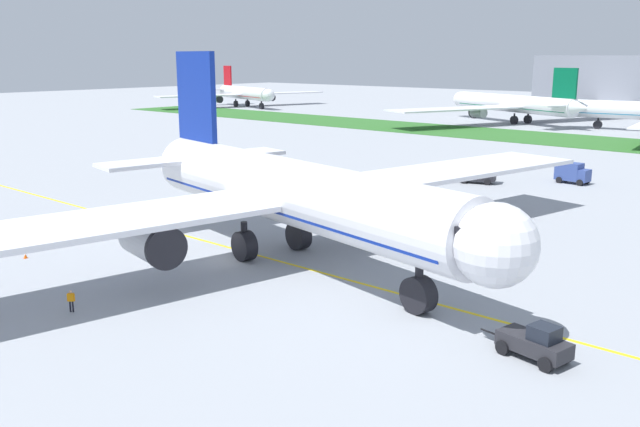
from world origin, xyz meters
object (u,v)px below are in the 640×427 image
at_px(service_truck_catering_van, 479,172).
at_px(parked_airliner_far_centre, 515,104).
at_px(ground_crew_wingwalker_port, 71,299).
at_px(airliner_foreground, 288,193).
at_px(pushback_tug, 536,343).
at_px(parked_airliner_far_left, 244,93).
at_px(ground_crew_wingwalker_starboard, 162,241).
at_px(traffic_cone_near_nose, 25,255).
at_px(service_truck_fuel_bowser, 572,172).

bearing_deg(service_truck_catering_van, parked_airliner_far_centre, 112.91).
xyz_separation_m(ground_crew_wingwalker_port, parked_airliner_far_centre, (-40.20, 152.29, 4.09)).
bearing_deg(ground_crew_wingwalker_port, airliner_foreground, 81.31).
height_order(pushback_tug, parked_airliner_far_left, parked_airliner_far_left).
bearing_deg(parked_airliner_far_centre, airliner_foreground, -72.05).
height_order(ground_crew_wingwalker_starboard, parked_airliner_far_left, parked_airliner_far_left).
height_order(airliner_foreground, pushback_tug, airliner_foreground).
bearing_deg(airliner_foreground, ground_crew_wingwalker_port, -98.69).
height_order(parked_airliner_far_left, parked_airliner_far_centre, parked_airliner_far_centre).
distance_m(traffic_cone_near_nose, parked_airliner_far_left, 188.67).
xyz_separation_m(airliner_foreground, traffic_cone_near_nose, (-18.38, -15.05, -5.90)).
distance_m(ground_crew_wingwalker_port, parked_airliner_far_centre, 157.56).
relative_size(service_truck_catering_van, parked_airliner_far_centre, 0.07).
distance_m(airliner_foreground, ground_crew_wingwalker_port, 20.06).
bearing_deg(airliner_foreground, pushback_tug, -10.83).
xyz_separation_m(airliner_foreground, service_truck_fuel_bowser, (3.94, 54.21, -4.62)).
distance_m(airliner_foreground, ground_crew_wingwalker_starboard, 13.23).
height_order(ground_crew_wingwalker_port, parked_airliner_far_centre, parked_airliner_far_centre).
height_order(traffic_cone_near_nose, parked_airliner_far_left, parked_airliner_far_left).
distance_m(traffic_cone_near_nose, service_truck_catering_van, 61.75).
height_order(airliner_foreground, service_truck_catering_van, airliner_foreground).
relative_size(ground_crew_wingwalker_starboard, traffic_cone_near_nose, 3.02).
bearing_deg(airliner_foreground, service_truck_catering_van, 97.61).
height_order(ground_crew_wingwalker_port, parked_airliner_far_left, parked_airliner_far_left).
height_order(airliner_foreground, ground_crew_wingwalker_starboard, airliner_foreground).
relative_size(ground_crew_wingwalker_starboard, service_truck_catering_van, 0.33).
relative_size(ground_crew_wingwalker_port, ground_crew_wingwalker_starboard, 0.93).
distance_m(pushback_tug, ground_crew_wingwalker_port, 31.51).
relative_size(airliner_foreground, pushback_tug, 12.61).
xyz_separation_m(pushback_tug, parked_airliner_far_left, (-168.65, 130.86, 3.81)).
bearing_deg(service_truck_fuel_bowser, parked_airliner_far_left, 154.02).
relative_size(service_truck_fuel_bowser, parked_airliner_far_left, 0.07).
relative_size(traffic_cone_near_nose, parked_airliner_far_left, 0.01).
distance_m(service_truck_fuel_bowser, parked_airliner_far_centre, 91.97).
bearing_deg(service_truck_catering_van, traffic_cone_near_nose, -101.50).
height_order(pushback_tug, parked_airliner_far_centre, parked_airliner_far_centre).
bearing_deg(traffic_cone_near_nose, service_truck_fuel_bowser, 72.13).
bearing_deg(parked_airliner_far_centre, parked_airliner_far_left, -175.97).
bearing_deg(service_truck_fuel_bowser, ground_crew_wingwalker_port, -95.35).
height_order(pushback_tug, traffic_cone_near_nose, pushback_tug).
bearing_deg(traffic_cone_near_nose, parked_airliner_far_left, 131.57).
relative_size(airliner_foreground, service_truck_fuel_bowser, 16.44).
height_order(service_truck_catering_van, parked_airliner_far_left, parked_airliner_far_left).
bearing_deg(service_truck_fuel_bowser, ground_crew_wingwalker_starboard, -103.87).
bearing_deg(ground_crew_wingwalker_port, ground_crew_wingwalker_starboard, 120.29).
height_order(service_truck_fuel_bowser, service_truck_catering_van, service_truck_catering_van).
distance_m(airliner_foreground, service_truck_catering_van, 46.06).
bearing_deg(service_truck_catering_van, ground_crew_wingwalker_starboard, -95.32).
relative_size(pushback_tug, service_truck_fuel_bowser, 1.30).
distance_m(ground_crew_wingwalker_starboard, parked_airliner_far_left, 186.99).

